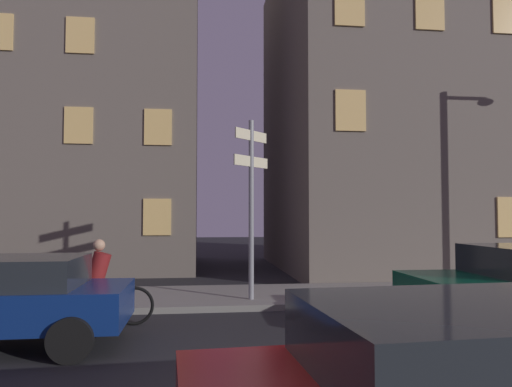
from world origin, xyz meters
name	(u,v)px	position (x,y,z in m)	size (l,w,h in m)	color
sidewalk_kerb	(217,297)	(0.00, 6.59, 0.07)	(40.00, 3.04, 0.14)	gray
signpost	(251,196)	(0.74, 5.81, 2.51)	(0.88, 0.88, 4.11)	gray
car_near_left	(6,300)	(-3.43, 2.76, 0.75)	(3.92, 2.01, 1.40)	navy
cyclist	(101,286)	(-2.25, 4.07, 0.75)	(1.82, 0.35, 1.61)	black
building_left_block	(71,8)	(-5.60, 14.57, 10.42)	(10.14, 7.49, 20.84)	#6B6056
building_right_block	(432,114)	(8.81, 12.80, 6.12)	(12.32, 9.41, 12.25)	#6B6056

